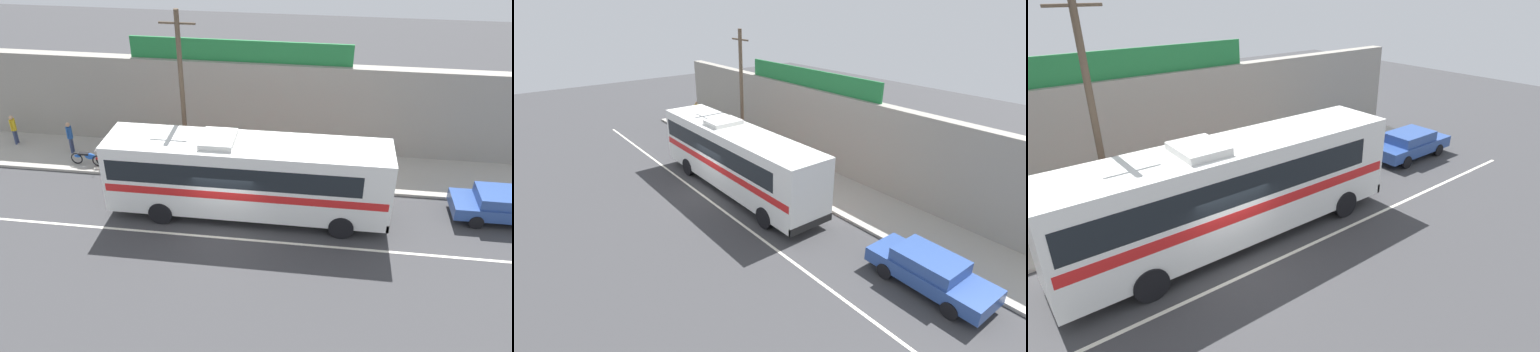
{
  "view_description": "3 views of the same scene",
  "coord_description": "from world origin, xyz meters",
  "views": [
    {
      "loc": [
        3.82,
        -18.23,
        13.95
      ],
      "look_at": [
        1.16,
        1.35,
        1.83
      ],
      "focal_mm": 37.58,
      "sensor_mm": 36.0,
      "label": 1
    },
    {
      "loc": [
        17.89,
        -9.7,
        9.82
      ],
      "look_at": [
        2.77,
        1.87,
        1.35
      ],
      "focal_mm": 28.02,
      "sensor_mm": 36.0,
      "label": 2
    },
    {
      "loc": [
        -5.77,
        -9.89,
        8.16
      ],
      "look_at": [
        3.4,
        1.74,
        1.46
      ],
      "focal_mm": 29.69,
      "sensor_mm": 36.0,
      "label": 3
    }
  ],
  "objects": [
    {
      "name": "sidewalk_slab",
      "position": [
        0.0,
        5.2,
        0.07
      ],
      "size": [
        30.0,
        3.6,
        0.14
      ],
      "primitive_type": "cube",
      "color": "#A8A399",
      "rests_on": "ground_plane"
    },
    {
      "name": "road_center_stripe",
      "position": [
        0.0,
        -0.8,
        0.0
      ],
      "size": [
        30.0,
        0.14,
        0.01
      ],
      "primitive_type": "cube",
      "color": "silver",
      "rests_on": "ground_plane"
    },
    {
      "name": "storefront_billboard",
      "position": [
        -0.48,
        7.35,
        5.35
      ],
      "size": [
        11.26,
        0.12,
        1.1
      ],
      "primitive_type": "cube",
      "color": "#1E7538",
      "rests_on": "storefront_facade"
    },
    {
      "name": "parked_car",
      "position": [
        11.97,
        2.18,
        0.74
      ],
      "size": [
        4.58,
        1.88,
        1.37
      ],
      "color": "#2D4C93",
      "rests_on": "ground_plane"
    },
    {
      "name": "intercity_bus",
      "position": [
        0.73,
        1.09,
        2.07
      ],
      "size": [
        12.07,
        2.64,
        3.78
      ],
      "color": "white",
      "rests_on": "ground_plane"
    },
    {
      "name": "utility_pole",
      "position": [
        -2.54,
        3.73,
        4.33
      ],
      "size": [
        1.6,
        0.22,
        8.11
      ],
      "color": "brown",
      "rests_on": "sidewalk_slab"
    },
    {
      "name": "pedestrian_near_shop",
      "position": [
        -4.66,
        5.37,
        1.07
      ],
      "size": [
        0.3,
        0.48,
        1.6
      ],
      "color": "brown",
      "rests_on": "sidewalk_slab"
    },
    {
      "name": "ground_plane",
      "position": [
        0.0,
        0.0,
        0.0
      ],
      "size": [
        70.0,
        70.0,
        0.0
      ],
      "primitive_type": "plane",
      "color": "#3A3A3D"
    },
    {
      "name": "storefront_facade",
      "position": [
        0.0,
        7.35,
        2.4
      ],
      "size": [
        30.0,
        0.7,
        4.8
      ],
      "primitive_type": "cube",
      "color": "gray",
      "rests_on": "ground_plane"
    }
  ]
}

